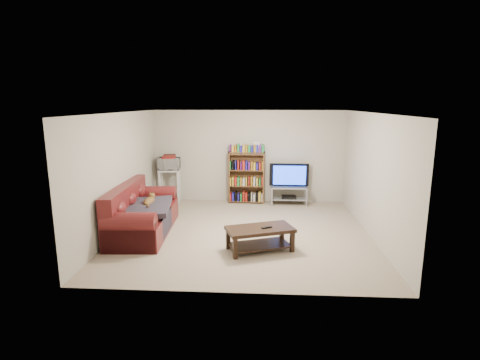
# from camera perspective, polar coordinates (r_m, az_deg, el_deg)

# --- Properties ---
(floor) EXTENTS (5.00, 5.00, 0.00)m
(floor) POSITION_cam_1_polar(r_m,az_deg,el_deg) (7.72, 0.57, -7.91)
(floor) COLOR tan
(floor) RESTS_ON ground
(ceiling) EXTENTS (5.00, 5.00, 0.00)m
(ceiling) POSITION_cam_1_polar(r_m,az_deg,el_deg) (7.27, 0.61, 10.21)
(ceiling) COLOR white
(ceiling) RESTS_ON ground
(wall_back) EXTENTS (5.00, 0.00, 5.00)m
(wall_back) POSITION_cam_1_polar(r_m,az_deg,el_deg) (9.86, 1.31, 3.62)
(wall_back) COLOR beige
(wall_back) RESTS_ON ground
(wall_front) EXTENTS (5.00, 0.00, 5.00)m
(wall_front) POSITION_cam_1_polar(r_m,az_deg,el_deg) (4.97, -0.85, -4.57)
(wall_front) COLOR beige
(wall_front) RESTS_ON ground
(wall_left) EXTENTS (0.00, 5.00, 5.00)m
(wall_left) POSITION_cam_1_polar(r_m,az_deg,el_deg) (7.92, -17.78, 1.04)
(wall_left) COLOR beige
(wall_left) RESTS_ON ground
(wall_right) EXTENTS (0.00, 5.00, 5.00)m
(wall_right) POSITION_cam_1_polar(r_m,az_deg,el_deg) (7.69, 19.53, 0.61)
(wall_right) COLOR beige
(wall_right) RESTS_ON ground
(sofa) EXTENTS (1.13, 2.36, 0.98)m
(sofa) POSITION_cam_1_polar(r_m,az_deg,el_deg) (7.86, -15.03, -5.33)
(sofa) COLOR maroon
(sofa) RESTS_ON floor
(blanket) EXTENTS (1.04, 1.27, 0.19)m
(blanket) POSITION_cam_1_polar(r_m,az_deg,el_deg) (7.61, -14.03, -4.06)
(blanket) COLOR #332E3A
(blanket) RESTS_ON sofa
(cat) EXTENTS (0.29, 0.64, 0.19)m
(cat) POSITION_cam_1_polar(r_m,az_deg,el_deg) (7.79, -13.69, -3.22)
(cat) COLOR brown
(cat) RESTS_ON sofa
(coffee_table) EXTENTS (1.30, 0.95, 0.42)m
(coffee_table) POSITION_cam_1_polar(r_m,az_deg,el_deg) (6.72, 3.04, -8.30)
(coffee_table) COLOR black
(coffee_table) RESTS_ON floor
(remote) EXTENTS (0.19, 0.14, 0.02)m
(remote) POSITION_cam_1_polar(r_m,az_deg,el_deg) (6.66, 4.08, -7.22)
(remote) COLOR black
(remote) RESTS_ON coffee_table
(tv_stand) EXTENTS (0.94, 0.43, 0.47)m
(tv_stand) POSITION_cam_1_polar(r_m,az_deg,el_deg) (9.75, 7.45, -1.85)
(tv_stand) COLOR #999EA3
(tv_stand) RESTS_ON floor
(television) EXTENTS (1.01, 0.14, 0.58)m
(television) POSITION_cam_1_polar(r_m,az_deg,el_deg) (9.66, 7.52, 0.70)
(television) COLOR black
(television) RESTS_ON tv_stand
(dvd_player) EXTENTS (0.38, 0.27, 0.06)m
(dvd_player) POSITION_cam_1_polar(r_m,az_deg,el_deg) (9.78, 7.43, -2.58)
(dvd_player) COLOR black
(dvd_player) RESTS_ON tv_stand
(bookshelf) EXTENTS (0.94, 0.32, 1.35)m
(bookshelf) POSITION_cam_1_polar(r_m,az_deg,el_deg) (9.75, 1.02, 0.51)
(bookshelf) COLOR #50341B
(bookshelf) RESTS_ON floor
(shelf_clutter) EXTENTS (0.69, 0.22, 0.28)m
(shelf_clutter) POSITION_cam_1_polar(r_m,az_deg,el_deg) (9.64, 1.62, 4.94)
(shelf_clutter) COLOR silver
(shelf_clutter) RESTS_ON bookshelf
(microwave_stand) EXTENTS (0.58, 0.45, 0.88)m
(microwave_stand) POSITION_cam_1_polar(r_m,az_deg,el_deg) (9.95, -10.65, -0.23)
(microwave_stand) COLOR silver
(microwave_stand) RESTS_ON floor
(microwave) EXTENTS (0.57, 0.41, 0.30)m
(microwave) POSITION_cam_1_polar(r_m,az_deg,el_deg) (9.86, -10.75, 2.43)
(microwave) COLOR silver
(microwave) RESTS_ON microwave_stand
(game_boxes) EXTENTS (0.34, 0.31, 0.05)m
(game_boxes) POSITION_cam_1_polar(r_m,az_deg,el_deg) (9.83, -10.79, 3.44)
(game_boxes) COLOR maroon
(game_boxes) RESTS_ON microwave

